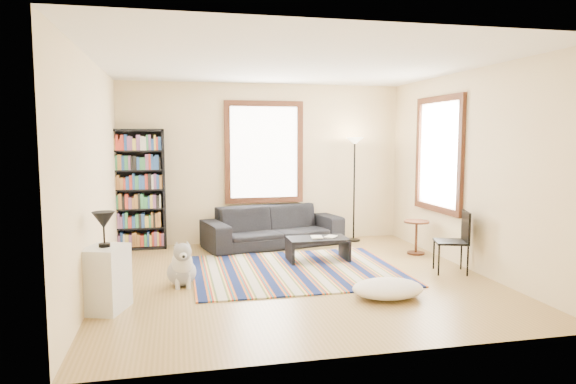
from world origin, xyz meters
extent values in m
cube|color=#9D7B47|center=(0.00, 0.00, -0.05)|extent=(5.00, 5.00, 0.10)
cube|color=white|center=(0.00, 0.00, 2.85)|extent=(5.00, 5.00, 0.10)
cube|color=beige|center=(0.00, 2.55, 1.40)|extent=(5.00, 0.10, 2.80)
cube|color=beige|center=(0.00, -2.55, 1.40)|extent=(5.00, 0.10, 2.80)
cube|color=beige|center=(-2.55, 0.00, 1.40)|extent=(0.10, 5.00, 2.80)
cube|color=beige|center=(2.55, 0.00, 1.40)|extent=(0.10, 5.00, 2.80)
cube|color=white|center=(0.00, 2.47, 1.60)|extent=(1.20, 0.06, 1.60)
cube|color=white|center=(2.47, 0.80, 1.60)|extent=(0.06, 1.20, 1.60)
cube|color=#0D1741|center=(0.08, 0.34, 0.01)|extent=(2.86, 2.29, 0.02)
imported|color=black|center=(0.08, 2.05, 0.34)|extent=(1.43, 2.49, 0.68)
cube|color=black|center=(-2.16, 2.32, 1.00)|extent=(0.90, 0.30, 2.00)
cube|color=black|center=(0.53, 0.83, 0.18)|extent=(1.03, 0.83, 0.36)
imported|color=beige|center=(0.43, 0.83, 0.37)|extent=(0.20, 0.24, 0.02)
imported|color=beige|center=(0.68, 0.88, 0.37)|extent=(0.24, 0.25, 0.02)
ellipsoid|color=silver|center=(0.86, -1.04, 0.11)|extent=(1.00, 0.86, 0.21)
cylinder|color=#441E11|center=(2.20, 0.95, 0.27)|extent=(0.46, 0.46, 0.54)
cube|color=black|center=(2.15, -0.19, 0.43)|extent=(0.52, 0.51, 0.86)
cube|color=silver|center=(-2.30, -0.81, 0.35)|extent=(0.52, 0.60, 0.70)
camera|label=1|loc=(-1.54, -6.50, 1.87)|focal=32.00mm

